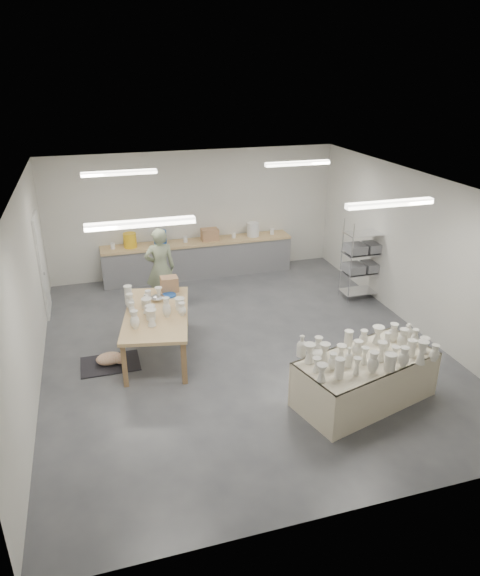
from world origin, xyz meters
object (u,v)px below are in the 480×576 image
object	(u,v)px
drying_table	(365,376)
red_stool	(160,290)
work_table	(156,310)
potter	(160,268)

from	to	relation	value
drying_table	red_stool	xyz separation A→B (m)	(-2.47, 4.56, -0.17)
drying_table	work_table	distance (m)	3.74
drying_table	work_table	world-z (taller)	work_table
drying_table	red_stool	distance (m)	5.19
work_table	red_stool	world-z (taller)	work_table
work_table	potter	size ratio (longest dim) A/B	1.34
potter	red_stool	distance (m)	0.67
drying_table	red_stool	bearing A→B (deg)	102.85
red_stool	work_table	bearing A→B (deg)	-99.57
potter	red_stool	xyz separation A→B (m)	(0.00, 0.27, -0.61)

